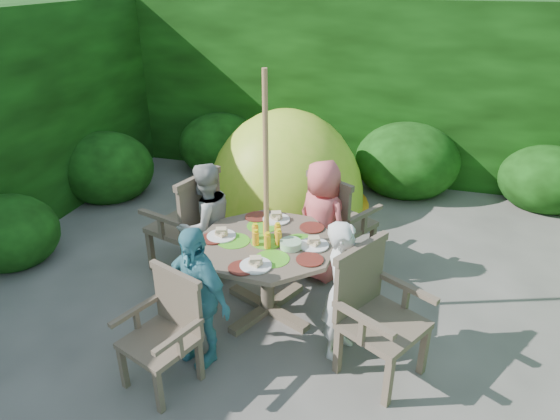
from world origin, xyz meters
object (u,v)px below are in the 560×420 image
(patio_table, at_px, (267,253))
(child_right, at_px, (343,290))
(garden_chair_left, at_px, (189,221))
(dome_tent, at_px, (285,203))
(parasol_pole, at_px, (266,203))
(garden_chair_right, at_px, (375,311))
(child_back, at_px, (322,221))
(child_front, at_px, (197,296))
(garden_chair_back, at_px, (338,219))
(garden_chair_front, at_px, (166,329))
(child_left, at_px, (206,225))

(patio_table, distance_m, child_right, 0.80)
(patio_table, relative_size, garden_chair_left, 1.60)
(garden_chair_left, distance_m, dome_tent, 1.96)
(parasol_pole, height_order, garden_chair_right, parasol_pole)
(child_back, xyz_separation_m, dome_tent, (-0.82, 1.55, -0.62))
(child_right, distance_m, child_back, 1.13)
(patio_table, xyz_separation_m, child_front, (-0.34, -0.73, -0.02))
(garden_chair_back, relative_size, child_back, 0.79)
(garden_chair_left, bearing_deg, dome_tent, -178.80)
(garden_chair_front, height_order, child_front, child_front)
(garden_chair_front, distance_m, child_right, 1.37)
(patio_table, xyz_separation_m, child_left, (-0.73, 0.33, 0.00))
(child_front, bearing_deg, child_left, 135.38)
(child_back, relative_size, child_front, 1.05)
(child_back, bearing_deg, garden_chair_back, -80.92)
(child_right, relative_size, child_left, 0.95)
(garden_chair_back, height_order, child_left, child_left)
(garden_chair_left, xyz_separation_m, dome_tent, (0.50, 1.81, -0.56))
(patio_table, height_order, garden_chair_left, garden_chair_left)
(parasol_pole, xyz_separation_m, child_right, (0.73, -0.33, -0.51))
(garden_chair_left, xyz_separation_m, child_front, (0.65, -1.19, 0.04))
(dome_tent, bearing_deg, child_back, -46.52)
(patio_table, bearing_deg, garden_chair_front, -115.13)
(garden_chair_back, xyz_separation_m, child_front, (-0.78, -1.72, 0.07))
(child_left, distance_m, child_back, 1.13)
(garden_chair_back, distance_m, child_back, 0.31)
(child_right, height_order, child_left, child_left)
(garden_chair_right, xyz_separation_m, child_front, (-1.33, -0.28, 0.06))
(parasol_pole, bearing_deg, garden_chair_left, 154.69)
(garden_chair_left, height_order, child_right, child_right)
(patio_table, distance_m, child_back, 0.80)
(garden_chair_front, relative_size, child_back, 0.69)
(garden_chair_right, height_order, garden_chair_back, garden_chair_right)
(garden_chair_right, height_order, child_front, child_front)
(parasol_pole, height_order, garden_chair_left, parasol_pole)
(patio_table, distance_m, garden_chair_right, 1.09)
(garden_chair_front, xyz_separation_m, child_back, (0.80, 1.73, 0.16))
(garden_chair_front, bearing_deg, child_left, 121.58)
(parasol_pole, distance_m, dome_tent, 2.58)
(garden_chair_left, distance_m, child_right, 1.89)
(garden_chair_back, bearing_deg, dome_tent, -23.51)
(parasol_pole, relative_size, child_left, 1.76)
(parasol_pole, xyz_separation_m, garden_chair_right, (1.00, -0.45, -0.56))
(garden_chair_left, relative_size, child_right, 0.88)
(patio_table, relative_size, child_back, 1.35)
(child_back, bearing_deg, child_right, 142.34)
(garden_chair_left, height_order, garden_chair_back, garden_chair_left)
(garden_chair_front, xyz_separation_m, child_right, (1.19, 0.67, 0.14))
(garden_chair_back, xyz_separation_m, dome_tent, (-0.93, 1.28, -0.53))
(garden_chair_right, height_order, child_left, child_left)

